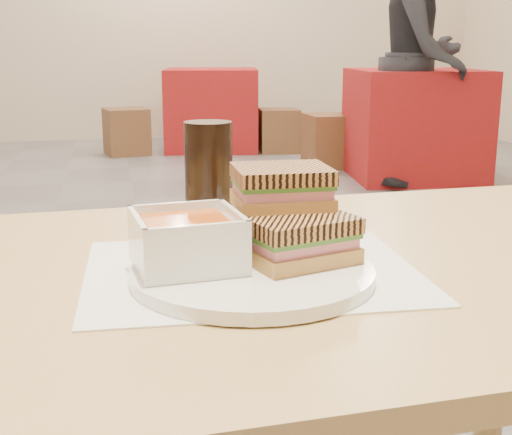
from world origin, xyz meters
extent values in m
cube|color=tan|center=(0.02, -1.96, 0.73)|extent=(1.23, 0.76, 0.03)
cylinder|color=tan|center=(0.56, -1.63, 0.36)|extent=(0.06, 0.06, 0.72)
cube|color=white|center=(0.01, -1.98, 0.75)|extent=(0.40, 0.31, 0.00)
cylinder|color=white|center=(0.00, -2.01, 0.76)|extent=(0.27, 0.27, 0.01)
cube|color=white|center=(-0.07, -2.00, 0.79)|extent=(0.13, 0.13, 0.05)
cube|color=orange|center=(-0.07, -2.00, 0.82)|extent=(0.10, 0.10, 0.01)
cube|color=white|center=(-0.01, -1.99, 0.82)|extent=(0.02, 0.11, 0.01)
cube|color=white|center=(-0.12, -2.00, 0.82)|extent=(0.02, 0.11, 0.01)
cube|color=white|center=(-0.07, -1.94, 0.82)|extent=(0.11, 0.02, 0.01)
cube|color=white|center=(-0.06, -2.05, 0.82)|extent=(0.11, 0.02, 0.01)
cube|color=#AB763D|center=(0.06, -2.00, 0.78)|extent=(0.14, 0.13, 0.02)
cube|color=#D07985|center=(0.06, -2.00, 0.79)|extent=(0.13, 0.12, 0.01)
cube|color=#386B23|center=(0.06, -2.00, 0.80)|extent=(0.14, 0.12, 0.01)
cube|color=#A66D3B|center=(0.06, -2.00, 0.81)|extent=(0.14, 0.13, 0.02)
cube|color=#AB763D|center=(0.05, -1.95, 0.83)|extent=(0.11, 0.10, 0.02)
cube|color=#D07985|center=(0.05, -1.95, 0.84)|extent=(0.11, 0.09, 0.01)
cube|color=#386B23|center=(0.05, -1.95, 0.85)|extent=(0.11, 0.09, 0.01)
cube|color=#A66D3B|center=(0.05, -1.95, 0.86)|extent=(0.11, 0.10, 0.02)
cylinder|color=black|center=(-0.01, -1.74, 0.83)|extent=(0.07, 0.07, 0.15)
cube|color=maroon|center=(2.15, 2.23, 0.41)|extent=(1.04, 1.04, 0.82)
cube|color=maroon|center=(0.85, 4.07, 0.39)|extent=(1.02, 1.02, 0.78)
cube|color=brown|center=(1.67, 2.81, 0.22)|extent=(0.40, 0.40, 0.44)
cube|color=brown|center=(2.50, 2.87, 0.24)|extent=(0.52, 0.52, 0.49)
cube|color=brown|center=(0.01, 3.87, 0.21)|extent=(0.45, 0.45, 0.43)
cube|color=brown|center=(1.45, 3.72, 0.21)|extent=(0.40, 0.40, 0.41)
imported|color=black|center=(2.11, 1.97, 0.92)|extent=(1.13, 1.10, 1.83)
camera|label=1|loc=(-0.15, -2.73, 1.01)|focal=48.63mm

